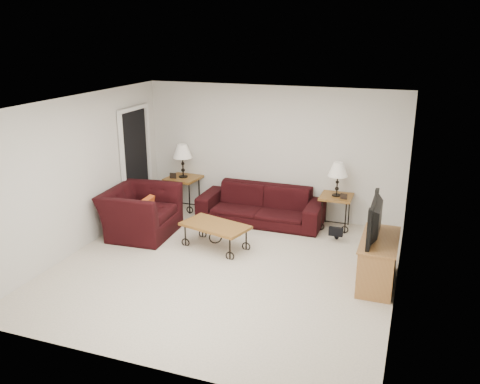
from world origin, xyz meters
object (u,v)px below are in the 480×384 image
Objects in this scene: side_table_right at (335,212)px; lamp_left at (183,161)px; sofa at (261,205)px; tv_stand at (378,261)px; backpack at (337,227)px; lamp_right at (337,179)px; coffee_table at (215,236)px; armchair at (141,212)px; television at (380,219)px; side_table_left at (184,193)px.

lamp_left is (-3.05, 0.00, 0.69)m from side_table_right.
tv_stand is (2.29, -1.73, 0.00)m from sofa.
backpack is (3.18, -0.54, -0.76)m from lamp_left.
lamp_right is 0.54× the size of tv_stand.
lamp_right is 2.43m from coffee_table.
armchair is (-1.81, -1.27, 0.07)m from sofa.
armchair is at bearing 175.64° from coffee_table.
armchair is (-3.18, -1.45, -0.51)m from lamp_right.
tv_stand reaches higher than coffee_table.
coffee_table is 2.67m from tv_stand.
television is (0.90, -1.91, 0.05)m from lamp_right.
television is (3.95, -1.91, -0.03)m from lamp_left.
side_table_left is 1.00× the size of lamp_left.
lamp_left is 1.57m from armchair.
side_table_right is at bearing 0.00° from side_table_left.
television is at bearing -64.79° from lamp_right.
coffee_table is 2.75m from television.
backpack is at bearing -76.92° from lamp_right.
lamp_left is 1.08× the size of lamp_right.
armchair is at bearing -155.49° from side_table_right.
side_table_right is 0.62m from lamp_right.
lamp_right is (1.37, 0.18, 0.59)m from sofa.
lamp_right is (0.00, 0.00, 0.62)m from side_table_right.
backpack is (0.13, -0.54, -0.68)m from lamp_right.
tv_stand is at bearing 90.00° from television.
backpack is at bearing -76.92° from side_table_right.
lamp_right is 2.20m from tv_stand.
lamp_left reaches higher than armchair.
lamp_left is 2.20m from coffee_table.
tv_stand reaches higher than sofa.
sofa is 2.87m from tv_stand.
sofa is at bearing -172.51° from lamp_right.
lamp_left is 4.46m from tv_stand.
lamp_left reaches higher than coffee_table.
sofa reaches higher than side_table_left.
tv_stand is 0.63m from television.
backpack is at bearing -9.66° from lamp_left.
lamp_right is at bearing 0.00° from side_table_left.
television is at bearing -25.86° from lamp_left.
side_table_right is at bearing 115.70° from tv_stand.
sofa reaches higher than coffee_table.
tv_stand is at bearing -25.74° from side_table_left.
backpack is (3.31, 0.91, -0.17)m from armchair.
backpack is at bearing -77.95° from armchair.
side_table_right is 0.49× the size of armchair.
armchair reaches higher than tv_stand.
tv_stand is at bearing -37.15° from sofa.
backpack is (0.13, -0.54, -0.07)m from side_table_right.
coffee_table is at bearing 172.42° from tv_stand.
armchair is 3.44m from backpack.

